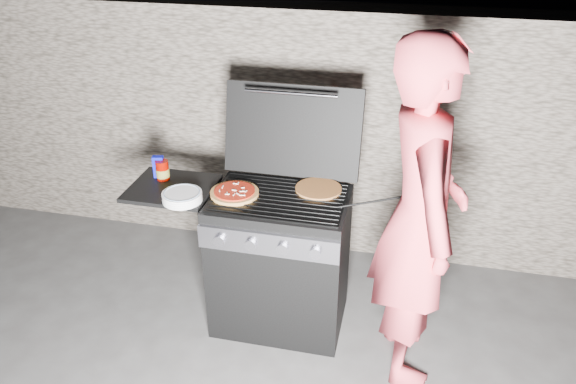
% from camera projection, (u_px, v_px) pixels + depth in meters
% --- Properties ---
extents(ground, '(50.00, 50.00, 0.00)m').
position_uv_depth(ground, '(281.00, 318.00, 3.69)').
color(ground, '#3A3836').
extents(stone_wall, '(8.00, 0.35, 1.80)m').
position_uv_depth(stone_wall, '(313.00, 131.00, 4.15)').
color(stone_wall, gray).
rests_on(stone_wall, ground).
extents(gas_grill, '(1.34, 0.79, 0.91)m').
position_uv_depth(gas_grill, '(241.00, 256.00, 3.52)').
color(gas_grill, black).
rests_on(gas_grill, ground).
extents(pizza_topped, '(0.36, 0.36, 0.03)m').
position_uv_depth(pizza_topped, '(235.00, 192.00, 3.27)').
color(pizza_topped, '#DCBB70').
rests_on(pizza_topped, gas_grill).
extents(pizza_plain, '(0.33, 0.33, 0.01)m').
position_uv_depth(pizza_plain, '(318.00, 189.00, 3.32)').
color(pizza_plain, '#C88736').
rests_on(pizza_plain, gas_grill).
extents(sauce_jar, '(0.08, 0.08, 0.12)m').
position_uv_depth(sauce_jar, '(162.00, 170.00, 3.44)').
color(sauce_jar, '#760700').
rests_on(sauce_jar, gas_grill).
extents(blue_carton, '(0.07, 0.05, 0.14)m').
position_uv_depth(blue_carton, '(159.00, 167.00, 3.46)').
color(blue_carton, '#080EA9').
rests_on(blue_carton, gas_grill).
extents(plate_stack, '(0.28, 0.28, 0.05)m').
position_uv_depth(plate_stack, '(182.00, 197.00, 3.22)').
color(plate_stack, white).
rests_on(plate_stack, gas_grill).
extents(person, '(0.60, 0.79, 1.95)m').
position_uv_depth(person, '(420.00, 219.00, 2.92)').
color(person, '#E64753').
rests_on(person, ground).
extents(tongs, '(0.44, 0.12, 0.09)m').
position_uv_depth(tongs, '(378.00, 201.00, 3.12)').
color(tongs, black).
rests_on(tongs, gas_grill).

